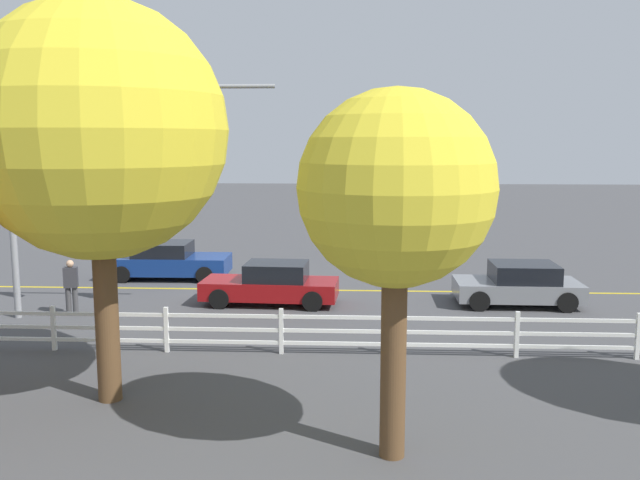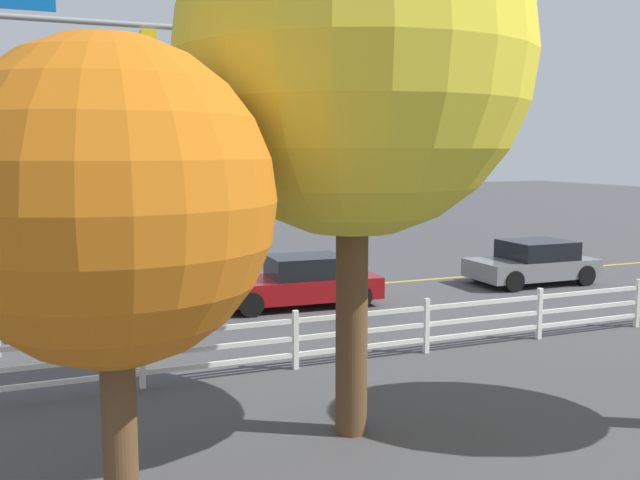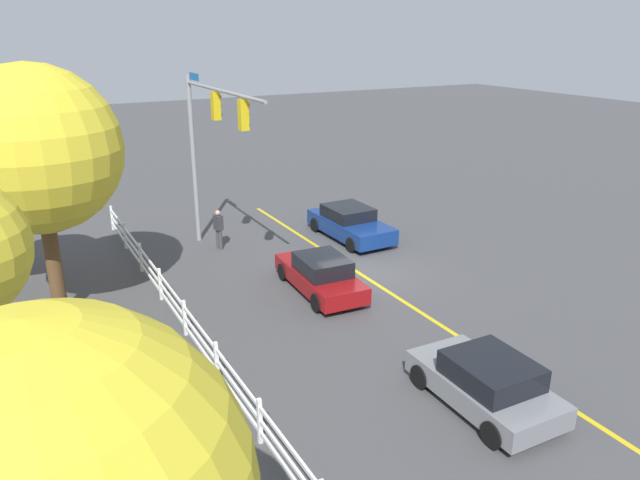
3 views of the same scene
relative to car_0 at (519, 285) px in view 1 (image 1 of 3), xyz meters
The scene contains 10 objects.
ground_plane 8.89m from the car_0, 11.82° to the right, with size 120.00×120.00×0.00m, color #444447.
lane_center_stripe 5.06m from the car_0, 21.22° to the right, with size 28.00×0.16×0.01m, color gold.
signal_assembly 14.01m from the car_0, 10.24° to the left, with size 7.91×0.38×7.19m.
car_0 is the anchor object (origin of this frame).
car_1 12.99m from the car_0, 16.23° to the right, with size 4.59×2.08×1.40m.
car_2 7.98m from the car_0, ahead, with size 4.44×2.00×1.37m.
pedestrian 14.04m from the car_0, ahead, with size 0.45×0.35×1.69m.
white_rail_fence 7.86m from the car_0, 43.80° to the left, with size 26.10×0.10×1.15m.
tree_1 12.39m from the car_0, 66.68° to the left, with size 3.19×3.19×6.11m.
tree_2 14.26m from the car_0, 39.92° to the left, with size 5.05×5.05×7.99m.
Camera 1 is at (-3.33, 23.43, 5.26)m, focal length 37.93 mm.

